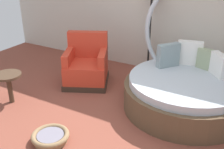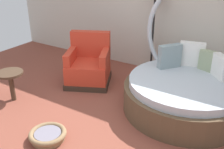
{
  "view_description": "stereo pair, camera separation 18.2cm",
  "coord_description": "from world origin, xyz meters",
  "px_view_note": "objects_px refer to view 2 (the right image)",
  "views": [
    {
      "loc": [
        1.71,
        -2.77,
        2.34
      ],
      "look_at": [
        -0.22,
        0.62,
        0.55
      ],
      "focal_mm": 43.46,
      "sensor_mm": 36.0,
      "label": 1
    },
    {
      "loc": [
        1.87,
        -2.68,
        2.34
      ],
      "look_at": [
        -0.22,
        0.62,
        0.55
      ],
      "focal_mm": 43.46,
      "sensor_mm": 36.0,
      "label": 2
    }
  ],
  "objects_px": {
    "pet_basket": "(48,135)",
    "side_table": "(10,77)",
    "red_armchair": "(89,66)",
    "round_daybed": "(188,86)"
  },
  "relations": [
    {
      "from": "round_daybed",
      "to": "side_table",
      "type": "height_order",
      "value": "round_daybed"
    },
    {
      "from": "red_armchair",
      "to": "pet_basket",
      "type": "height_order",
      "value": "red_armchair"
    },
    {
      "from": "pet_basket",
      "to": "side_table",
      "type": "distance_m",
      "value": 1.41
    },
    {
      "from": "round_daybed",
      "to": "red_armchair",
      "type": "distance_m",
      "value": 1.9
    },
    {
      "from": "pet_basket",
      "to": "side_table",
      "type": "relative_size",
      "value": 0.98
    },
    {
      "from": "side_table",
      "to": "round_daybed",
      "type": "bearing_deg",
      "value": 27.53
    },
    {
      "from": "side_table",
      "to": "pet_basket",
      "type": "bearing_deg",
      "value": -20.54
    },
    {
      "from": "pet_basket",
      "to": "side_table",
      "type": "bearing_deg",
      "value": 159.46
    },
    {
      "from": "pet_basket",
      "to": "round_daybed",
      "type": "bearing_deg",
      "value": 54.53
    },
    {
      "from": "side_table",
      "to": "red_armchair",
      "type": "bearing_deg",
      "value": 62.04
    }
  ]
}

